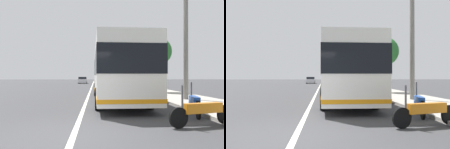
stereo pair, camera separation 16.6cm
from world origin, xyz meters
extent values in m
plane|color=#38383A|center=(0.00, 0.00, 0.00)|extent=(220.00, 220.00, 0.00)
cube|color=#9E998E|center=(10.00, -6.36, 0.07)|extent=(110.00, 3.60, 0.14)
cube|color=silver|center=(10.00, 0.00, 0.00)|extent=(110.00, 0.16, 0.01)
cube|color=silver|center=(8.13, -1.82, 1.83)|extent=(11.86, 2.73, 2.95)
cube|color=black|center=(8.13, -1.82, 2.18)|extent=(11.91, 2.77, 1.13)
cube|color=orange|center=(8.13, -1.82, 0.60)|extent=(11.89, 2.76, 0.16)
cylinder|color=black|center=(11.90, -0.58, 0.50)|extent=(1.00, 0.31, 1.00)
cylinder|color=black|center=(11.93, -2.96, 0.50)|extent=(1.00, 0.31, 1.00)
cylinder|color=black|center=(4.32, -0.68, 0.50)|extent=(1.00, 0.31, 1.00)
cylinder|color=black|center=(4.36, -3.06, 0.50)|extent=(1.00, 0.31, 1.00)
cylinder|color=black|center=(0.54, -2.98, 0.31)|extent=(0.23, 0.62, 0.62)
cube|color=orange|center=(0.76, -3.82, 0.56)|extent=(0.57, 1.33, 0.30)
cylinder|color=#4C4C51|center=(0.57, -3.10, 0.91)|extent=(0.06, 0.06, 0.70)
cylinder|color=black|center=(3.25, -4.54, 0.33)|extent=(0.66, 0.24, 0.66)
cylinder|color=black|center=(1.84, -4.18, 0.33)|extent=(0.66, 0.24, 0.66)
cube|color=#1947A5|center=(2.54, -4.36, 0.58)|extent=(1.12, 0.50, 0.34)
cylinder|color=#4C4C51|center=(3.14, -4.51, 0.93)|extent=(0.06, 0.06, 0.70)
cylinder|color=black|center=(7.86, -4.16, 0.28)|extent=(0.57, 0.09, 0.56)
cylinder|color=black|center=(6.23, -4.19, 0.28)|extent=(0.57, 0.09, 0.56)
cube|color=red|center=(7.05, -4.17, 0.53)|extent=(1.23, 0.26, 0.37)
cylinder|color=#4C4C51|center=(7.74, -4.16, 0.88)|extent=(0.06, 0.06, 0.70)
cube|color=silver|center=(36.91, -1.93, 0.58)|extent=(4.65, 1.89, 0.80)
cube|color=black|center=(36.65, -1.93, 1.23)|extent=(2.52, 1.71, 0.50)
cylinder|color=black|center=(38.42, -1.08, 0.32)|extent=(0.64, 0.23, 0.64)
cylinder|color=black|center=(38.45, -2.73, 0.32)|extent=(0.64, 0.23, 0.64)
cylinder|color=black|center=(35.37, -1.13, 0.32)|extent=(0.64, 0.23, 0.64)
cylinder|color=black|center=(35.40, -2.78, 0.32)|extent=(0.64, 0.23, 0.64)
cube|color=silver|center=(43.81, 2.31, 0.57)|extent=(4.56, 1.98, 0.78)
cube|color=black|center=(43.76, 2.31, 1.19)|extent=(2.34, 1.77, 0.45)
cylinder|color=black|center=(42.34, 1.42, 0.32)|extent=(0.65, 0.24, 0.64)
cylinder|color=black|center=(42.29, 3.12, 0.32)|extent=(0.65, 0.24, 0.64)
cylinder|color=black|center=(45.32, 1.51, 0.32)|extent=(0.65, 0.24, 0.64)
cylinder|color=black|center=(45.27, 3.20, 0.32)|extent=(0.65, 0.24, 0.64)
cube|color=#2D7238|center=(28.97, -2.45, 0.58)|extent=(4.32, 2.11, 0.81)
cube|color=black|center=(28.99, -2.45, 1.27)|extent=(2.30, 1.84, 0.57)
cylinder|color=black|center=(30.41, -1.69, 0.32)|extent=(0.65, 0.26, 0.64)
cylinder|color=black|center=(30.31, -3.38, 0.32)|extent=(0.65, 0.26, 0.64)
cylinder|color=black|center=(27.63, -1.52, 0.32)|extent=(0.65, 0.26, 0.64)
cylinder|color=black|center=(27.53, -3.22, 0.32)|extent=(0.65, 0.26, 0.64)
cylinder|color=brown|center=(13.63, -6.02, 1.49)|extent=(0.34, 0.34, 2.99)
sphere|color=#286B2D|center=(13.63, -6.02, 3.75)|extent=(2.53, 2.53, 2.53)
cylinder|color=slate|center=(7.34, -6.02, 3.11)|extent=(0.28, 0.28, 6.22)
camera|label=1|loc=(-5.83, -0.57, 1.51)|focal=35.90mm
camera|label=2|loc=(-5.84, -0.73, 1.51)|focal=35.90mm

